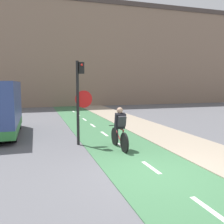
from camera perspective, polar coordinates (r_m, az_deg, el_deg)
The scene contains 5 objects.
ground_plane at distance 6.95m, azimuth 10.77°, elevation -13.79°, with size 120.00×120.00×0.00m, color #5B5B60.
bike_lane at distance 6.96m, azimuth 10.73°, elevation -13.69°, with size 2.74×60.00×0.02m.
building_row_background at distance 29.02m, azimuth -11.22°, elevation 12.78°, with size 60.00×5.20×11.23m.
traffic_light_pole at distance 9.75m, azimuth -7.38°, elevation 4.22°, with size 0.67×0.25×3.26m.
cyclist_near at distance 9.10m, azimuth 1.80°, elevation -4.07°, with size 0.46×1.80×1.55m.
Camera 1 is at (-3.09, -5.74, 2.40)m, focal length 40.00 mm.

